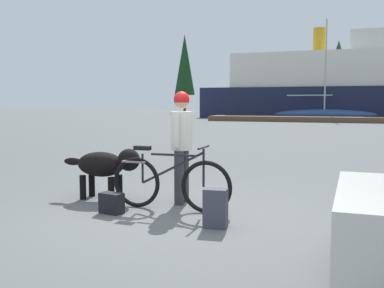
{
  "coord_description": "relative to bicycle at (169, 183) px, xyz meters",
  "views": [
    {
      "loc": [
        2.19,
        -5.41,
        1.51
      ],
      "look_at": [
        -0.2,
        1.12,
        0.86
      ],
      "focal_mm": 41.68,
      "sensor_mm": 36.0,
      "label": 1
    }
  ],
  "objects": [
    {
      "name": "ground_plane",
      "position": [
        0.22,
        -0.24,
        -0.39
      ],
      "size": [
        160.0,
        160.0,
        0.0
      ],
      "primitive_type": "plane",
      "color": "#595B5B"
    },
    {
      "name": "bicycle",
      "position": [
        0.0,
        0.0,
        0.0
      ],
      "size": [
        1.78,
        0.44,
        0.92
      ],
      "color": "black",
      "rests_on": "ground_plane"
    },
    {
      "name": "person_cyclist",
      "position": [
        -0.0,
        0.47,
        0.61
      ],
      "size": [
        0.32,
        0.53,
        1.67
      ],
      "color": "#333338",
      "rests_on": "ground_plane"
    },
    {
      "name": "dog",
      "position": [
        -1.2,
        0.3,
        0.15
      ],
      "size": [
        1.34,
        0.45,
        0.81
      ],
      "color": "black",
      "rests_on": "ground_plane"
    },
    {
      "name": "backpack",
      "position": [
        0.86,
        -0.6,
        -0.16
      ],
      "size": [
        0.3,
        0.23,
        0.47
      ],
      "primitive_type": "cube",
      "rotation": [
        0.0,
        0.0,
        0.1
      ],
      "color": "#3F3F4C",
      "rests_on": "ground_plane"
    },
    {
      "name": "handbag_pannier",
      "position": [
        -0.67,
        -0.44,
        -0.25
      ],
      "size": [
        0.35,
        0.23,
        0.28
      ],
      "primitive_type": "cube",
      "rotation": [
        0.0,
        0.0,
        -0.18
      ],
      "color": "black",
      "rests_on": "ground_plane"
    },
    {
      "name": "dock_pier",
      "position": [
        0.63,
        30.0,
        -0.19
      ],
      "size": [
        18.76,
        2.82,
        0.4
      ],
      "primitive_type": "cube",
      "color": "brown",
      "rests_on": "ground_plane"
    },
    {
      "name": "ferry_boat",
      "position": [
        2.49,
        38.7,
        2.57
      ],
      "size": [
        28.12,
        7.35,
        8.49
      ],
      "color": "#191E38",
      "rests_on": "ground_plane"
    },
    {
      "name": "sailboat_moored",
      "position": [
        -0.07,
        34.14,
        0.1
      ],
      "size": [
        8.5,
        2.38,
        8.48
      ],
      "color": "navy",
      "rests_on": "ground_plane"
    },
    {
      "name": "pine_tree_far_left",
      "position": [
        -21.09,
        55.45,
        6.51
      ],
      "size": [
        2.96,
        2.96,
        11.29
      ],
      "color": "#4C331E",
      "rests_on": "ground_plane"
    },
    {
      "name": "pine_tree_center",
      "position": [
        0.17,
        55.5,
        5.43
      ],
      "size": [
        4.35,
        4.35,
        9.42
      ],
      "color": "#4C331E",
      "rests_on": "ground_plane"
    }
  ]
}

